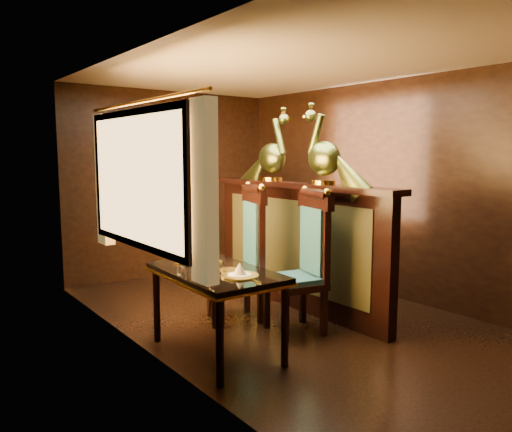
# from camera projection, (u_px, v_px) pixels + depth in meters

# --- Properties ---
(ground) EXTENTS (5.00, 5.00, 0.00)m
(ground) POSITION_uv_depth(u_px,v_px,m) (291.00, 320.00, 5.03)
(ground) COLOR black
(ground) RESTS_ON ground
(room_shell) EXTENTS (3.04, 5.04, 2.52)m
(room_shell) POSITION_uv_depth(u_px,v_px,m) (284.00, 162.00, 4.80)
(room_shell) COLOR black
(room_shell) RESTS_ON ground
(partition) EXTENTS (0.26, 2.70, 1.36)m
(partition) POSITION_uv_depth(u_px,v_px,m) (295.00, 242.00, 5.37)
(partition) COLOR black
(partition) RESTS_ON ground
(dining_table) EXTENTS (0.76, 1.23, 0.91)m
(dining_table) POSITION_uv_depth(u_px,v_px,m) (216.00, 278.00, 4.11)
(dining_table) COLOR black
(dining_table) RESTS_ON ground
(chair_left) EXTENTS (0.59, 0.61, 1.36)m
(chair_left) POSITION_uv_depth(u_px,v_px,m) (307.00, 257.00, 4.66)
(chair_left) COLOR black
(chair_left) RESTS_ON ground
(chair_right) EXTENTS (0.62, 0.64, 1.38)m
(chair_right) POSITION_uv_depth(u_px,v_px,m) (247.00, 249.00, 5.00)
(chair_right) COLOR black
(chair_right) RESTS_ON ground
(peacock_left) EXTENTS (0.26, 0.68, 0.81)m
(peacock_left) POSITION_uv_depth(u_px,v_px,m) (325.00, 143.00, 4.91)
(peacock_left) COLOR #1B512C
(peacock_left) RESTS_ON partition
(peacock_right) EXTENTS (0.25, 0.67, 0.80)m
(peacock_right) POSITION_uv_depth(u_px,v_px,m) (272.00, 145.00, 5.57)
(peacock_right) COLOR #1B512C
(peacock_right) RESTS_ON partition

